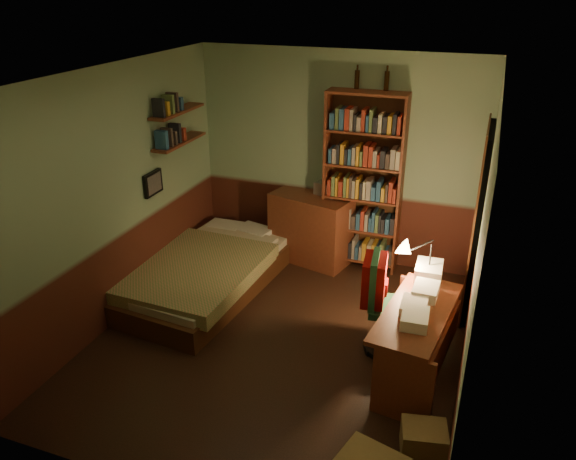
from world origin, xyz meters
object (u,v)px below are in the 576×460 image
(desk, at_px, (414,343))
(cardboard_box_b, at_px, (424,440))
(dresser, at_px, (311,228))
(desk_lamp, at_px, (432,247))
(bookshelf, at_px, (363,183))
(mini_stereo, at_px, (328,188))
(bed, at_px, (205,261))
(office_chair, at_px, (394,304))

(desk, bearing_deg, cardboard_box_b, -68.43)
(dresser, bearing_deg, cardboard_box_b, -43.06)
(desk, height_order, desk_lamp, desk_lamp)
(bookshelf, xyz_separation_m, desk_lamp, (0.97, -1.31, -0.07))
(bookshelf, distance_m, desk_lamp, 1.63)
(dresser, relative_size, desk_lamp, 1.50)
(mini_stereo, bearing_deg, desk, -35.42)
(bed, height_order, desk_lamp, desk_lamp)
(dresser, bearing_deg, desk_lamp, -23.84)
(mini_stereo, relative_size, office_chair, 0.28)
(desk, height_order, office_chair, office_chair)
(desk_lamp, bearing_deg, cardboard_box_b, -70.26)
(cardboard_box_b, bearing_deg, desk, 104.18)
(office_chair, bearing_deg, dresser, 123.63)
(desk_lamp, bearing_deg, office_chair, -116.87)
(desk, xyz_separation_m, desk_lamp, (0.01, 0.64, 0.67))
(bed, relative_size, dresser, 2.32)
(bookshelf, xyz_separation_m, desk, (0.97, -1.95, -0.74))
(bookshelf, bearing_deg, cardboard_box_b, -68.14)
(bookshelf, height_order, desk_lamp, bookshelf)
(dresser, height_order, cardboard_box_b, dresser)
(cardboard_box_b, bearing_deg, dresser, 123.13)
(office_chair, relative_size, cardboard_box_b, 3.02)
(bed, bearing_deg, desk, -11.61)
(bed, distance_m, cardboard_box_b, 3.22)
(mini_stereo, relative_size, desk, 0.23)
(bed, relative_size, desk, 1.79)
(mini_stereo, height_order, desk, mini_stereo)
(dresser, height_order, bookshelf, bookshelf)
(desk_lamp, relative_size, cardboard_box_b, 1.94)
(desk, distance_m, office_chair, 0.44)
(bed, xyz_separation_m, mini_stereo, (1.10, 1.22, 0.61))
(dresser, height_order, desk, dresser)
(bookshelf, relative_size, desk_lamp, 3.30)
(dresser, relative_size, office_chair, 0.96)
(mini_stereo, height_order, cardboard_box_b, mini_stereo)
(bed, height_order, desk, desk)
(dresser, distance_m, desk_lamp, 2.09)
(desk_lamp, bearing_deg, bookshelf, 138.20)
(bookshelf, bearing_deg, mini_stereo, 173.94)
(dresser, xyz_separation_m, desk, (1.58, -1.86, -0.10))
(mini_stereo, distance_m, desk, 2.51)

